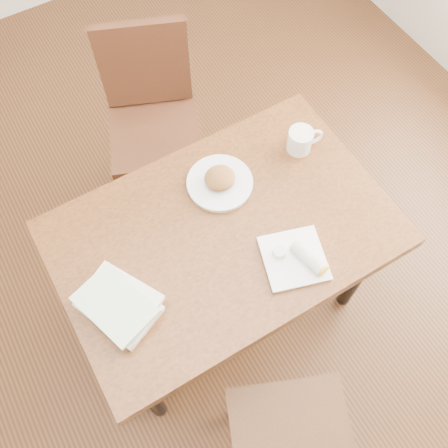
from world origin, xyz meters
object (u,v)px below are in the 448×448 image
plate_scone (220,181)px  book_stack (118,304)px  coffee_mug (301,140)px  plate_burrito (299,258)px  table (224,241)px  chair_far (152,111)px

plate_scone → book_stack: bearing=-155.1°
coffee_mug → book_stack: (-0.89, -0.24, -0.02)m
plate_scone → plate_burrito: plate_scone is taller
plate_scone → coffee_mug: coffee_mug is taller
plate_scone → book_stack: size_ratio=0.81×
table → chair_far: chair_far is taller
table → chair_far: 0.81m
plate_scone → table: bearing=-115.9°
chair_far → book_stack: (-0.53, -0.87, 0.24)m
book_stack → chair_far: bearing=58.9°
chair_far → plate_burrito: bearing=-85.5°
table → plate_scone: size_ratio=4.84×
table → plate_burrito: plate_burrito is taller
chair_far → book_stack: 1.04m
coffee_mug → book_stack: 0.92m
chair_far → plate_burrito: size_ratio=3.58×
table → plate_burrito: bearing=-55.1°
table → book_stack: bearing=-170.9°
plate_burrito → plate_scone: bearing=100.7°
plate_scone → coffee_mug: bearing=-1.7°
table → book_stack: size_ratio=3.90×
plate_scone → plate_burrito: 0.42m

